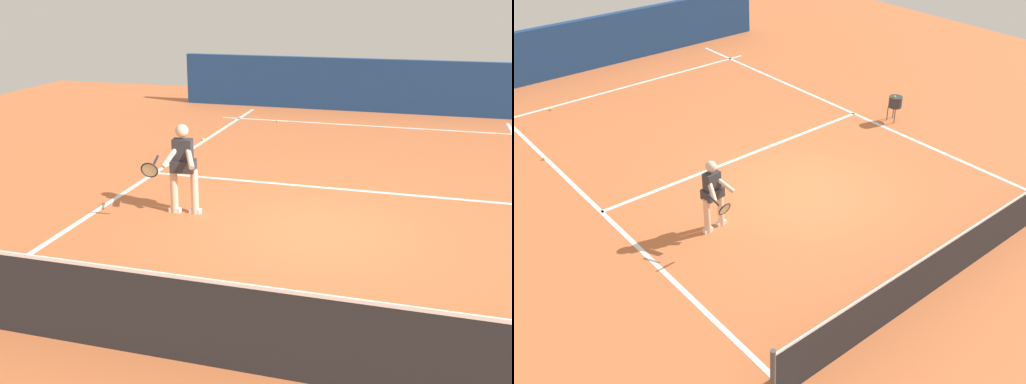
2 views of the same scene
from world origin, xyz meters
TOP-DOWN VIEW (x-y plane):
  - ground_plane at (0.00, 0.00)m, footprint 27.57×27.57m
  - court_back_wall at (0.00, -10.30)m, footprint 12.74×0.24m
  - baseline_marking at (0.00, -8.10)m, footprint 8.74×0.10m
  - service_line_marking at (0.00, -2.20)m, footprint 7.74×0.10m
  - sideline_left_marking at (-3.87, 0.00)m, footprint 0.10×19.21m
  - sideline_right_marking at (3.87, 0.00)m, footprint 0.10×19.21m
  - court_net at (0.00, 3.82)m, footprint 8.42×0.08m
  - tennis_player at (2.36, -0.16)m, footprint 0.73×1.00m
  - tennis_ball_near at (3.91, -5.19)m, footprint 0.07×0.07m
  - tennis_ball_mid at (2.63, -7.92)m, footprint 0.07×0.07m
  - ball_hopper at (-4.39, -1.20)m, footprint 0.36×0.36m

SIDE VIEW (x-z plane):
  - ground_plane at x=0.00m, z-range 0.00..0.00m
  - baseline_marking at x=0.00m, z-range 0.00..0.01m
  - service_line_marking at x=0.00m, z-range 0.00..0.01m
  - sideline_left_marking at x=-3.87m, z-range 0.00..0.01m
  - sideline_right_marking at x=3.87m, z-range 0.00..0.01m
  - tennis_ball_near at x=3.91m, z-range 0.00..0.07m
  - tennis_ball_mid at x=2.63m, z-range 0.00..0.07m
  - court_net at x=0.00m, z-range -0.03..1.03m
  - ball_hopper at x=-4.39m, z-range 0.17..0.92m
  - court_back_wall at x=0.00m, z-range 0.00..1.65m
  - tennis_player at x=2.36m, z-range 0.07..1.62m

